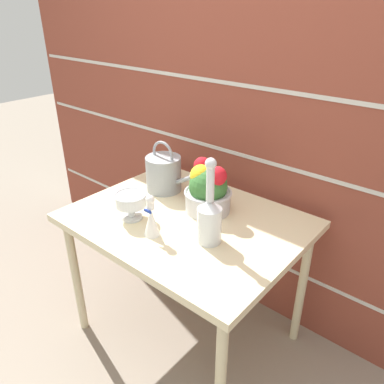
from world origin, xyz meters
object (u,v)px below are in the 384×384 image
(watering_can, at_px, (164,173))
(figurine_vase, at_px, (151,219))
(glass_decanter, at_px, (209,217))
(crystal_pedestal_bowl, at_px, (131,202))
(flower_planter, at_px, (208,189))

(watering_can, height_order, figurine_vase, watering_can)
(glass_decanter, bearing_deg, figurine_vase, -150.82)
(crystal_pedestal_bowl, bearing_deg, glass_decanter, 12.36)
(watering_can, height_order, glass_decanter, glass_decanter)
(crystal_pedestal_bowl, distance_m, flower_planter, 0.36)
(glass_decanter, bearing_deg, crystal_pedestal_bowl, -167.64)
(watering_can, bearing_deg, figurine_vase, -53.20)
(flower_planter, relative_size, figurine_vase, 1.31)
(watering_can, bearing_deg, crystal_pedestal_bowl, -73.88)
(watering_can, relative_size, glass_decanter, 0.88)
(crystal_pedestal_bowl, height_order, figurine_vase, figurine_vase)
(crystal_pedestal_bowl, relative_size, flower_planter, 0.60)
(crystal_pedestal_bowl, height_order, flower_planter, flower_planter)
(watering_can, xyz_separation_m, flower_planter, (0.31, -0.03, 0.02))
(glass_decanter, relative_size, figurine_vase, 1.97)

